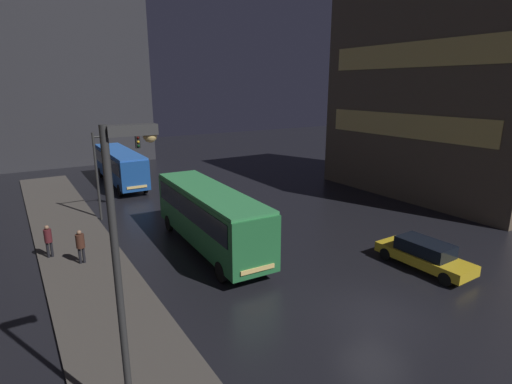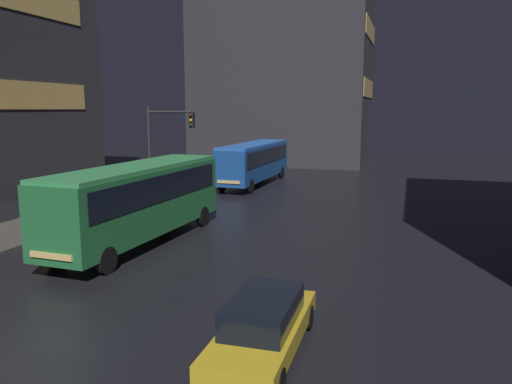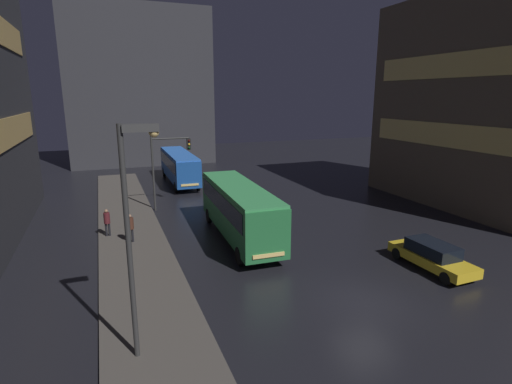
% 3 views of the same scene
% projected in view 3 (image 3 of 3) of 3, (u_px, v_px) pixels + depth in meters
% --- Properties ---
extents(ground_plane, '(120.00, 120.00, 0.00)m').
position_uv_depth(ground_plane, '(367.00, 303.00, 17.56)').
color(ground_plane, black).
extents(sidewalk_left, '(4.00, 48.00, 0.15)m').
position_uv_depth(sidewalk_left, '(135.00, 249.00, 23.45)').
color(sidewalk_left, '#47423D').
rests_on(sidewalk_left, ground).
extents(building_right_block, '(10.07, 17.26, 16.56)m').
position_uv_depth(building_right_block, '(492.00, 103.00, 32.20)').
color(building_right_block, brown).
rests_on(building_right_block, ground).
extents(building_far_backdrop, '(18.07, 12.00, 19.73)m').
position_uv_depth(building_far_backdrop, '(138.00, 88.00, 54.18)').
color(building_far_backdrop, '#2D2D33').
rests_on(building_far_backdrop, ground).
extents(bus_near, '(2.94, 10.77, 3.44)m').
position_uv_depth(bus_near, '(239.00, 207.00, 24.96)').
color(bus_near, '#236B38').
rests_on(bus_near, ground).
extents(bus_far, '(2.53, 11.08, 3.19)m').
position_uv_depth(bus_far, '(179.00, 164.00, 41.16)').
color(bus_far, '#194793').
rests_on(bus_far, ground).
extents(car_taxi, '(1.82, 4.79, 1.44)m').
position_uv_depth(car_taxi, '(432.00, 255.00, 20.87)').
color(car_taxi, gold).
rests_on(car_taxi, ground).
extents(pedestrian_near, '(0.51, 0.51, 1.76)m').
position_uv_depth(pedestrian_near, '(107.00, 220.00, 25.25)').
color(pedestrian_near, black).
rests_on(pedestrian_near, sidewalk_left).
extents(pedestrian_mid, '(0.58, 0.58, 1.77)m').
position_uv_depth(pedestrian_mid, '(130.00, 225.00, 24.18)').
color(pedestrian_mid, black).
rests_on(pedestrian_mid, sidewalk_left).
extents(traffic_light_main, '(3.10, 0.35, 5.94)m').
position_uv_depth(traffic_light_main, '(166.00, 160.00, 31.10)').
color(traffic_light_main, '#2D2D2D').
rests_on(traffic_light_main, ground).
extents(street_lamp_sidewalk, '(1.25, 0.36, 7.92)m').
position_uv_depth(street_lamp_sidewalk, '(134.00, 210.00, 12.64)').
color(street_lamp_sidewalk, '#2D2D2D').
rests_on(street_lamp_sidewalk, sidewalk_left).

